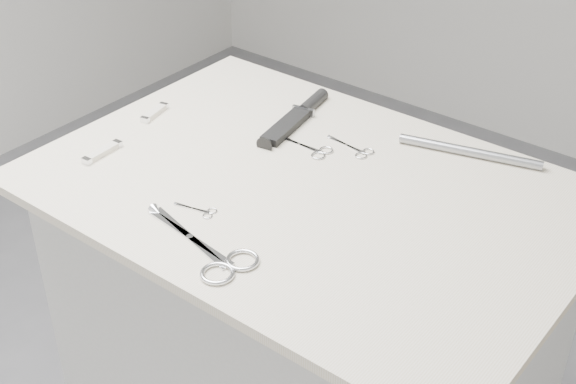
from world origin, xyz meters
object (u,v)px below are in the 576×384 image
Objects in this scene: embroidery_scissors_a at (312,149)px; pocket_knife_a at (102,152)px; plinth at (305,369)px; embroidery_scissors_b at (356,150)px; sheathed_knife at (299,115)px; metal_rail at (470,152)px; pocket_knife_b at (155,113)px; tiny_scissors at (200,211)px; large_shears at (215,256)px.

embroidery_scissors_a is 0.41m from pocket_knife_a.
plinth is at bearing -56.90° from embroidery_scissors_a.
pocket_knife_a is at bearing -133.32° from embroidery_scissors_b.
plinth is 0.55m from sheathed_knife.
pocket_knife_b is at bearing -156.80° from metal_rail.
pocket_knife_b is at bearing 177.16° from plinth.
embroidery_scissors_b is 0.49m from pocket_knife_a.
embroidery_scissors_a is at bearing 71.16° from tiny_scissors.
embroidery_scissors_b is 0.44m from pocket_knife_b.
large_shears is at bearing -135.31° from pocket_knife_b.
embroidery_scissors_b is at bearing 102.11° from large_shears.
plinth is 0.64m from pocket_knife_b.
large_shears is at bearing -107.77° from pocket_knife_a.
embroidery_scissors_b is 0.22m from metal_rail.
sheathed_knife reaches higher than tiny_scissors.
plinth is 3.24× the size of metal_rail.
sheathed_knife reaches higher than embroidery_scissors_a.
tiny_scissors is at bearing -97.75° from pocket_knife_a.
embroidery_scissors_b is (0.07, 0.05, -0.00)m from embroidery_scissors_a.
embroidery_scissors_a is 0.36m from pocket_knife_b.
plinth is 0.49m from embroidery_scissors_a.
pocket_knife_a is at bearing 139.62° from sheathed_knife.
embroidery_scissors_a is 0.30m from metal_rail.
large_shears is 2.62× the size of pocket_knife_a.
tiny_scissors is (-0.03, -0.29, -0.00)m from embroidery_scissors_a.
metal_rail is (0.17, 0.54, 0.01)m from large_shears.
large_shears is at bearing -49.89° from tiny_scissors.
large_shears reaches higher than embroidery_scissors_b.
large_shears is 1.00× the size of sheathed_knife.
pocket_knife_a reaches higher than embroidery_scissors_b.
plinth is 0.50m from embroidery_scissors_b.
pocket_knife_a is at bearing -157.69° from plinth.
sheathed_knife is 0.88× the size of metal_rail.
pocket_knife_b is (-0.04, 0.18, -0.00)m from pocket_knife_a.
plinth is at bearing -105.01° from pocket_knife_b.
embroidery_scissors_b reaches higher than plinth.
embroidery_scissors_a is 1.56× the size of tiny_scissors.
tiny_scissors is 0.38m from pocket_knife_b.
sheathed_knife reaches higher than pocket_knife_b.
embroidery_scissors_b is 0.17m from sheathed_knife.
tiny_scissors is 0.29× the size of metal_rail.
pocket_knife_b is at bearing 115.39° from sheathed_knife.
large_shears is 0.88× the size of metal_rail.
large_shears is at bearing -167.88° from sheathed_knife.
pocket_knife_a is (-0.31, -0.27, 0.00)m from embroidery_scissors_a.
large_shears is 0.57m from metal_rail.
embroidery_scissors_b is at bearing 60.94° from tiny_scissors.
plinth is at bearing -82.23° from embroidery_scissors_b.
embroidery_scissors_b is at bearing -83.61° from pocket_knife_b.
metal_rail is (0.35, 0.08, 0.00)m from sheathed_knife.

